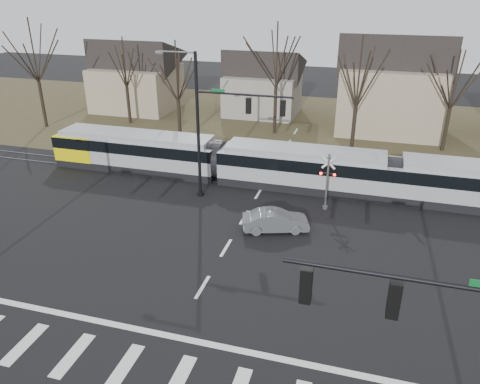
# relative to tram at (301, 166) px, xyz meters

# --- Properties ---
(ground) EXTENTS (140.00, 140.00, 0.00)m
(ground) POSITION_rel_tram_xyz_m (-2.76, -16.00, -1.68)
(ground) COLOR black
(grass_verge) EXTENTS (140.00, 28.00, 0.01)m
(grass_verge) POSITION_rel_tram_xyz_m (-2.76, 16.00, -1.68)
(grass_verge) COLOR #38331E
(grass_verge) RESTS_ON ground
(crosswalk) EXTENTS (27.00, 2.60, 0.01)m
(crosswalk) POSITION_rel_tram_xyz_m (-2.76, -20.00, -1.68)
(crosswalk) COLOR silver
(crosswalk) RESTS_ON ground
(stop_line) EXTENTS (28.00, 0.35, 0.01)m
(stop_line) POSITION_rel_tram_xyz_m (-2.76, -17.80, -1.68)
(stop_line) COLOR silver
(stop_line) RESTS_ON ground
(lane_dashes) EXTENTS (0.18, 30.00, 0.01)m
(lane_dashes) POSITION_rel_tram_xyz_m (-2.76, -0.00, -1.68)
(lane_dashes) COLOR silver
(lane_dashes) RESTS_ON ground
(rail_pair) EXTENTS (90.00, 1.52, 0.06)m
(rail_pair) POSITION_rel_tram_xyz_m (-2.76, -0.20, -1.65)
(rail_pair) COLOR #59595E
(rail_pair) RESTS_ON ground
(tram) EXTENTS (40.70, 3.02, 3.09)m
(tram) POSITION_rel_tram_xyz_m (0.00, 0.00, 0.00)
(tram) COLOR gray
(tram) RESTS_ON ground
(sedan) EXTENTS (3.95, 5.00, 1.36)m
(sedan) POSITION_rel_tram_xyz_m (-0.41, -7.12, -1.00)
(sedan) COLOR #585C60
(sedan) RESTS_ON ground
(signal_pole_near_right) EXTENTS (6.72, 0.44, 8.00)m
(signal_pole_near_right) POSITION_rel_tram_xyz_m (7.36, -22.00, 3.48)
(signal_pole_near_right) COLOR black
(signal_pole_near_right) RESTS_ON ground
(signal_pole_far) EXTENTS (9.28, 0.44, 10.20)m
(signal_pole_far) POSITION_rel_tram_xyz_m (-5.16, -3.50, 4.02)
(signal_pole_far) COLOR black
(signal_pole_far) RESTS_ON ground
(rail_crossing_signal) EXTENTS (1.08, 0.36, 4.00)m
(rail_crossing_signal) POSITION_rel_tram_xyz_m (2.24, -3.21, 0.20)
(rail_crossing_signal) COLOR #59595B
(rail_crossing_signal) RESTS_ON ground
(tree_row) EXTENTS (59.20, 7.20, 10.00)m
(tree_row) POSITION_rel_tram_xyz_m (-0.76, 10.00, 3.32)
(tree_row) COLOR black
(tree_row) RESTS_ON ground
(house_a) EXTENTS (9.72, 8.64, 8.60)m
(house_a) POSITION_rel_tram_xyz_m (-22.76, 18.00, 2.78)
(house_a) COLOR gray
(house_a) RESTS_ON ground
(house_b) EXTENTS (8.64, 7.56, 7.65)m
(house_b) POSITION_rel_tram_xyz_m (-7.76, 20.00, 2.29)
(house_b) COLOR gray
(house_b) RESTS_ON ground
(house_c) EXTENTS (10.80, 8.64, 10.10)m
(house_c) POSITION_rel_tram_xyz_m (6.24, 17.00, 3.55)
(house_c) COLOR gray
(house_c) RESTS_ON ground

